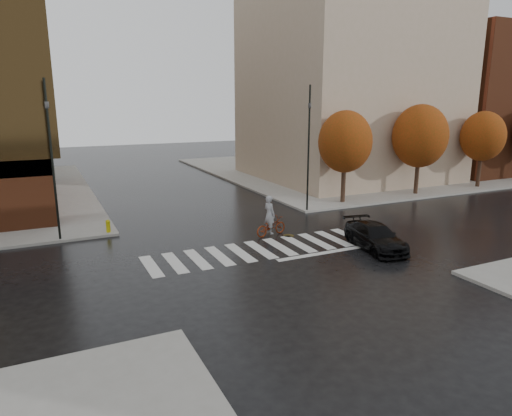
{
  "coord_description": "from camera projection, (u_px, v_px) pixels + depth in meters",
  "views": [
    {
      "loc": [
        -9.56,
        -19.07,
        7.31
      ],
      "look_at": [
        0.07,
        1.18,
        2.0
      ],
      "focal_mm": 32.0,
      "sensor_mm": 36.0,
      "label": 1
    }
  ],
  "objects": [
    {
      "name": "tree_ne_a",
      "position": [
        345.0,
        142.0,
        32.09
      ],
      "size": [
        3.8,
        3.8,
        6.5
      ],
      "color": "black",
      "rests_on": "sidewalk_ne"
    },
    {
      "name": "ground",
      "position": [
        265.0,
        253.0,
        22.44
      ],
      "size": [
        120.0,
        120.0,
        0.0
      ],
      "primitive_type": "plane",
      "color": "black",
      "rests_on": "ground"
    },
    {
      "name": "sidewalk_ne",
      "position": [
        351.0,
        168.0,
        49.65
      ],
      "size": [
        30.0,
        30.0,
        0.15
      ],
      "primitive_type": "cube",
      "color": "gray",
      "rests_on": "ground"
    },
    {
      "name": "sedan",
      "position": [
        375.0,
        236.0,
        22.93
      ],
      "size": [
        2.46,
        4.58,
        1.26
      ],
      "primitive_type": "imported",
      "rotation": [
        0.0,
        0.0,
        -0.16
      ],
      "color": "black",
      "rests_on": "ground"
    },
    {
      "name": "traffic_light_nw",
      "position": [
        51.0,
        148.0,
        23.06
      ],
      "size": [
        0.26,
        0.24,
        8.24
      ],
      "rotation": [
        0.0,
        0.0,
        -1.98
      ],
      "color": "black",
      "rests_on": "sidewalk_nw"
    },
    {
      "name": "manhole",
      "position": [
        289.0,
        236.0,
        25.22
      ],
      "size": [
        0.72,
        0.72,
        0.01
      ],
      "primitive_type": "cylinder",
      "rotation": [
        0.0,
        0.0,
        -0.23
      ],
      "color": "#4E411C",
      "rests_on": "ground"
    },
    {
      "name": "crosswalk",
      "position": [
        260.0,
        250.0,
        22.87
      ],
      "size": [
        12.0,
        3.0,
        0.01
      ],
      "primitive_type": "cube",
      "color": "silver",
      "rests_on": "ground"
    },
    {
      "name": "fire_hydrant",
      "position": [
        108.0,
        225.0,
        25.3
      ],
      "size": [
        0.26,
        0.26,
        0.72
      ],
      "color": "#BBAE0B",
      "rests_on": "sidewalk_nw"
    },
    {
      "name": "traffic_light_ne",
      "position": [
        309.0,
        139.0,
        29.48
      ],
      "size": [
        0.22,
        0.24,
        8.12
      ],
      "rotation": [
        0.0,
        0.0,
        2.83
      ],
      "color": "black",
      "rests_on": "sidewalk_ne"
    },
    {
      "name": "building_ne_tan",
      "position": [
        347.0,
        80.0,
        42.38
      ],
      "size": [
        16.0,
        16.0,
        18.0
      ],
      "primitive_type": "cube",
      "color": "tan",
      "rests_on": "sidewalk_ne"
    },
    {
      "name": "tree_ne_c",
      "position": [
        483.0,
        136.0,
        37.97
      ],
      "size": [
        3.6,
        3.6,
        6.31
      ],
      "color": "black",
      "rests_on": "sidewalk_ne"
    },
    {
      "name": "building_ne_brick",
      "position": [
        474.0,
        102.0,
        48.65
      ],
      "size": [
        14.0,
        14.0,
        14.0
      ],
      "primitive_type": "cube",
      "color": "brown",
      "rests_on": "sidewalk_ne"
    },
    {
      "name": "cyclist",
      "position": [
        270.0,
        222.0,
        25.12
      ],
      "size": [
        2.1,
        1.13,
        2.27
      ],
      "rotation": [
        0.0,
        0.0,
        1.8
      ],
      "color": "maroon",
      "rests_on": "ground"
    },
    {
      "name": "tree_ne_b",
      "position": [
        420.0,
        136.0,
        34.98
      ],
      "size": [
        4.2,
        4.2,
        6.89
      ],
      "color": "black",
      "rests_on": "sidewalk_ne"
    }
  ]
}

